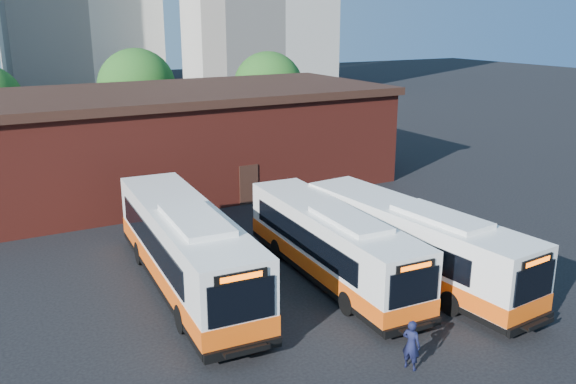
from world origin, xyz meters
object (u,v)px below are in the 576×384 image
bus_mideast (331,247)px  transit_worker (411,345)px  bus_midwest (186,251)px  bus_east (412,246)px

bus_mideast → transit_worker: size_ratio=7.03×
bus_midwest → transit_worker: bearing=-62.2°
transit_worker → bus_midwest: bearing=2.0°
bus_mideast → bus_east: bearing=-26.0°
bus_midwest → bus_east: (8.74, -3.72, -0.12)m
bus_midwest → bus_east: bearing=-19.7°
bus_east → bus_mideast: bearing=146.4°
bus_east → transit_worker: 7.16m
bus_mideast → bus_east: (3.02, -1.65, 0.05)m
bus_east → transit_worker: bearing=-134.9°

